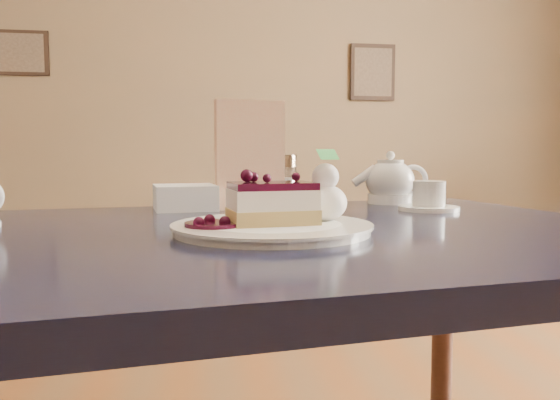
{
  "coord_description": "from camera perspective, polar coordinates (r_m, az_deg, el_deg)",
  "views": [
    {
      "loc": [
        0.06,
        -0.32,
        0.8
      ],
      "look_at": [
        0.16,
        0.32,
        0.75
      ],
      "focal_mm": 35.0,
      "sensor_mm": 36.0,
      "label": 1
    }
  ],
  "objects": [
    {
      "name": "main_table",
      "position": [
        0.78,
        -1.74,
        -8.26
      ],
      "size": [
        1.2,
        0.88,
        0.7
      ],
      "rotation": [
        0.0,
        0.0,
        0.13
      ],
      "color": "black",
      "rests_on": "ground"
    },
    {
      "name": "dessert_plate",
      "position": [
        0.73,
        -0.84,
        -3.0
      ],
      "size": [
        0.26,
        0.26,
        0.01
      ],
      "primitive_type": "cylinder",
      "color": "white",
      "rests_on": "main_table"
    },
    {
      "name": "cheesecake_slice",
      "position": [
        0.72,
        -0.84,
        -0.36
      ],
      "size": [
        0.12,
        0.09,
        0.06
      ],
      "rotation": [
        0.0,
        0.0,
        0.13
      ],
      "color": "tan",
      "rests_on": "dessert_plate"
    },
    {
      "name": "whipped_cream",
      "position": [
        0.75,
        4.76,
        -0.26
      ],
      "size": [
        0.06,
        0.06,
        0.05
      ],
      "color": "white",
      "rests_on": "dessert_plate"
    },
    {
      "name": "berry_sauce",
      "position": [
        0.7,
        -6.96,
        -2.55
      ],
      "size": [
        0.07,
        0.07,
        0.01
      ],
      "primitive_type": "cylinder",
      "color": "black",
      "rests_on": "dessert_plate"
    },
    {
      "name": "tea_set",
      "position": [
        1.14,
        12.13,
        1.52
      ],
      "size": [
        0.18,
        0.25,
        0.1
      ],
      "color": "white",
      "rests_on": "main_table"
    },
    {
      "name": "menu_card",
      "position": [
        1.03,
        -3.18,
        4.71
      ],
      "size": [
        0.13,
        0.04,
        0.2
      ],
      "primitive_type": "cube",
      "rotation": [
        0.0,
        0.0,
        0.13
      ],
      "color": "#FFEAB7",
      "rests_on": "main_table"
    },
    {
      "name": "sugar_shaker",
      "position": [
        1.07,
        0.34,
        2.06
      ],
      "size": [
        0.06,
        0.06,
        0.1
      ],
      "color": "white",
      "rests_on": "main_table"
    },
    {
      "name": "napkin_stack",
      "position": [
        1.04,
        -9.91,
        0.29
      ],
      "size": [
        0.13,
        0.13,
        0.05
      ],
      "primitive_type": "cube",
      "rotation": [
        0.0,
        0.0,
        0.13
      ],
      "color": "white",
      "rests_on": "main_table"
    }
  ]
}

